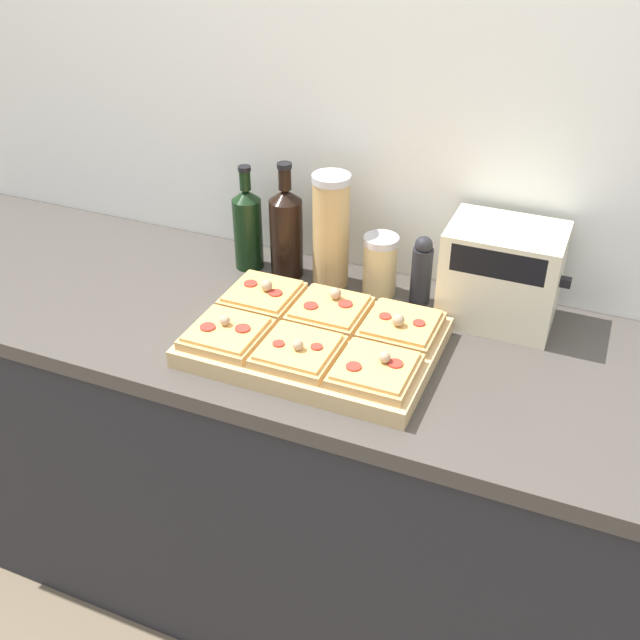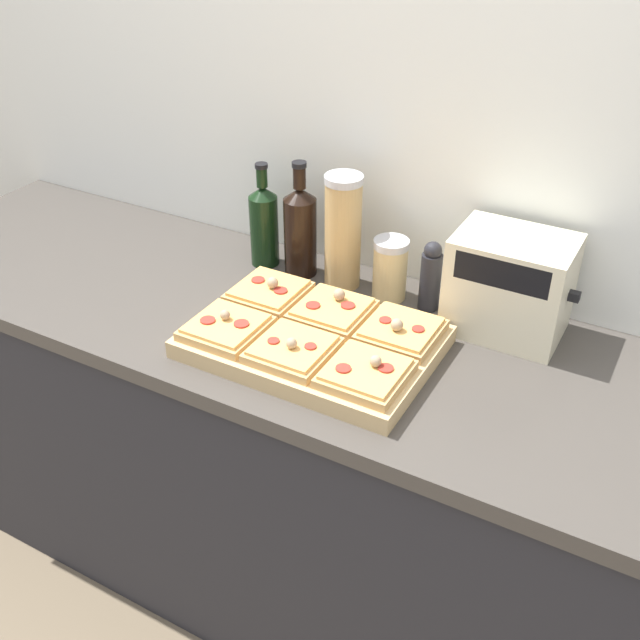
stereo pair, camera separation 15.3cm
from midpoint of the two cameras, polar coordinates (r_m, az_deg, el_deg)
name	(u,v)px [view 2 (the right image)]	position (r m, az deg, el deg)	size (l,w,h in m)	color
wall_back	(414,150)	(1.86, 9.61, 12.62)	(6.00, 0.06, 2.50)	silver
kitchen_counter	(340,480)	(2.01, 3.80, -12.17)	(2.63, 0.67, 0.92)	#232328
cutting_board	(313,342)	(1.65, 2.14, -1.75)	(0.53, 0.37, 0.04)	tan
pizza_slice_back_left	(269,291)	(1.77, -1.45, 2.13)	(0.16, 0.17, 0.06)	tan
pizza_slice_back_center	(332,310)	(1.70, 3.53, 0.70)	(0.16, 0.17, 0.06)	tan
pizza_slice_back_right	(401,331)	(1.65, 8.85, -0.88)	(0.16, 0.17, 0.06)	tan
pizza_slice_front_left	(226,327)	(1.64, -4.55, -0.62)	(0.16, 0.17, 0.05)	tan
pizza_slice_front_center	(293,349)	(1.57, 0.70, -2.31)	(0.16, 0.17, 0.05)	tan
pizza_slice_front_right	(366,373)	(1.51, 6.43, -4.11)	(0.16, 0.17, 0.05)	tan
olive_oil_bottle	(264,224)	(1.96, -2.06, 7.29)	(0.07, 0.07, 0.28)	black
wine_bottle	(300,229)	(1.90, 0.79, 6.87)	(0.08, 0.08, 0.30)	black
grain_jar_tall	(343,232)	(1.84, 4.15, 6.66)	(0.09, 0.09, 0.29)	tan
grain_jar_short	(390,269)	(1.83, 7.75, 3.82)	(0.09, 0.09, 0.16)	tan
pepper_mill	(431,276)	(1.80, 10.85, 3.22)	(0.05, 0.05, 0.18)	black
toaster_oven	(510,285)	(1.74, 16.72, 2.51)	(0.28, 0.19, 0.23)	beige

